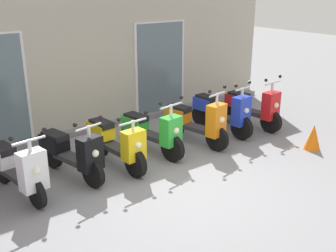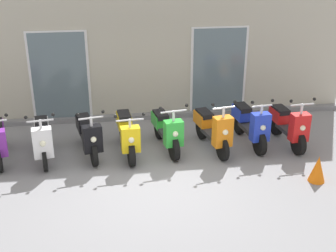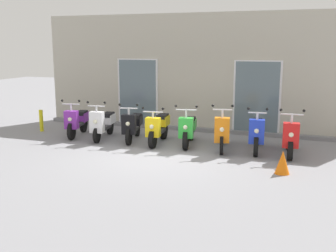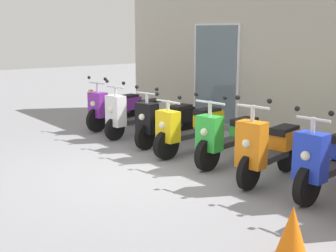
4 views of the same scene
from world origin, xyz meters
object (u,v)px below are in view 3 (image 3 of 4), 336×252
scooter_purple (77,121)px  scooter_blue (257,133)px  scooter_red (290,137)px  curb_bollard (41,121)px  scooter_yellow (158,127)px  scooter_green (188,129)px  scooter_black (133,125)px  scooter_orange (222,131)px  scooter_white (103,123)px  traffic_cone (283,162)px

scooter_purple → scooter_blue: bearing=0.5°
scooter_blue → scooter_red: bearing=-8.9°
curb_bollard → scooter_yellow: bearing=-3.3°
scooter_yellow → scooter_green: scooter_green is taller
scooter_purple → scooter_red: size_ratio=1.01×
scooter_blue → scooter_red: scooter_red is taller
scooter_purple → scooter_black: (1.86, 0.02, -0.00)m
scooter_orange → curb_bollard: scooter_orange is taller
scooter_yellow → scooter_green: bearing=7.3°
scooter_black → scooter_blue: (3.56, 0.03, 0.02)m
scooter_yellow → curb_bollard: 4.16m
scooter_white → scooter_red: bearing=-0.1°
scooter_orange → scooter_white: bearing=179.3°
scooter_black → scooter_green: bearing=1.3°
scooter_blue → curb_bollard: 6.89m
scooter_blue → scooter_yellow: bearing=-177.8°
scooter_purple → scooter_yellow: scooter_purple is taller
scooter_orange → curb_bollard: size_ratio=2.31×
traffic_cone → scooter_white: bearing=162.6°
scooter_green → scooter_blue: (1.88, -0.01, 0.04)m
scooter_yellow → scooter_black: bearing=175.0°
scooter_purple → curb_bollard: bearing=172.8°
scooter_white → traffic_cone: (5.28, -1.65, -0.22)m
scooter_blue → scooter_red: size_ratio=1.06×
scooter_green → scooter_red: bearing=-2.9°
scooter_white → scooter_blue: size_ratio=0.96×
scooter_black → scooter_yellow: (0.82, -0.07, -0.00)m
scooter_purple → scooter_blue: scooter_blue is taller
scooter_black → scooter_blue: 3.56m
scooter_purple → scooter_orange: bearing=-1.5°
scooter_blue → traffic_cone: size_ratio=3.20×
scooter_white → scooter_black: 0.93m
scooter_orange → scooter_red: bearing=1.2°
scooter_blue → traffic_cone: (0.80, -1.78, -0.23)m
scooter_purple → traffic_cone: scooter_purple is taller
scooter_yellow → scooter_green: size_ratio=1.00×
scooter_white → scooter_orange: scooter_orange is taller
scooter_orange → traffic_cone: scooter_orange is taller
scooter_purple → scooter_blue: (5.42, 0.05, 0.02)m
scooter_green → traffic_cone: bearing=-33.7°
scooter_green → traffic_cone: (2.67, -1.78, -0.19)m
traffic_cone → curb_bollard: (-7.68, 1.91, 0.09)m
scooter_orange → scooter_blue: bearing=10.7°
scooter_purple → scooter_red: bearing=-0.8°
scooter_purple → scooter_green: (3.54, 0.06, -0.01)m
scooter_white → scooter_yellow: bearing=0.6°
scooter_purple → scooter_red: 6.26m
scooter_white → scooter_yellow: 1.75m
scooter_green → scooter_orange: bearing=-9.9°
scooter_purple → scooter_red: scooter_red is taller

